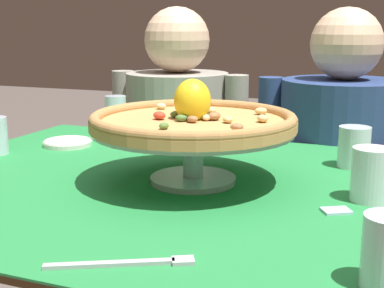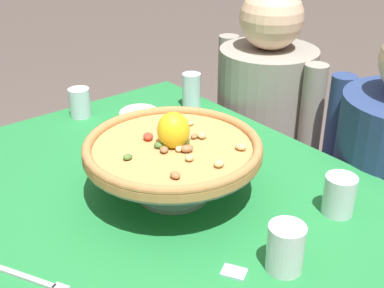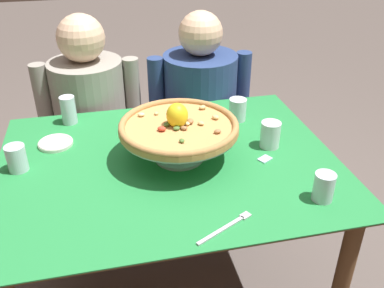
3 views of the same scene
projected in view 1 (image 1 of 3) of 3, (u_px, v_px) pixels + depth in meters
The scene contains 11 objects.
dining_table at pixel (173, 228), 1.17m from camera, with size 1.25×0.98×0.77m.
pizza_stand at pixel (193, 142), 1.13m from camera, with size 0.43×0.43×0.12m.
pizza at pixel (193, 119), 1.12m from camera, with size 0.44×0.44×0.10m.
water_glass_back_right at pixel (354, 150), 1.26m from camera, with size 0.08×0.08×0.10m.
water_glass_back_left at pixel (116, 118), 1.63m from camera, with size 0.06×0.06×0.12m.
water_glass_side_right at pixel (371, 178), 1.01m from camera, with size 0.08×0.08×0.10m.
side_plate at pixel (68, 143), 1.49m from camera, with size 0.14×0.14×0.02m.
dinner_fork at pixel (129, 263), 0.74m from camera, with size 0.20×0.11×0.01m.
sugar_packet at pixel (336, 211), 0.96m from camera, with size 0.05×0.04×0.01m, color silver.
diner_left at pixel (178, 174), 1.93m from camera, with size 0.52×0.37×1.17m.
diner_right at pixel (337, 193), 1.70m from camera, with size 0.54×0.39×1.16m.
Camera 1 is at (0.44, -1.01, 1.10)m, focal length 49.43 mm.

